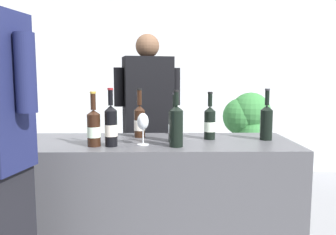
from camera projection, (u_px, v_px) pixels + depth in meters
name	position (u px, v px, depth m)	size (l,w,h in m)	color
wall_back	(152.00, 72.00, 4.65)	(8.00, 0.10, 2.80)	silver
counter	(140.00, 212.00, 2.18)	(1.93, 0.63, 0.93)	#4C4C51
wine_bottle_0	(266.00, 121.00, 2.16)	(0.08, 0.08, 0.33)	black
wine_bottle_1	(140.00, 120.00, 2.26)	(0.07, 0.07, 0.33)	black
wine_bottle_2	(210.00, 123.00, 2.19)	(0.07, 0.07, 0.31)	black
wine_bottle_3	(176.00, 125.00, 1.94)	(0.08, 0.08, 0.33)	black
wine_bottle_4	(111.00, 125.00, 1.96)	(0.07, 0.07, 0.34)	black
wine_bottle_5	(175.00, 124.00, 2.09)	(0.08, 0.08, 0.30)	black
wine_bottle_6	(94.00, 127.00, 1.96)	(0.08, 0.08, 0.32)	black
wine_glass	(143.00, 123.00, 2.00)	(0.07, 0.07, 0.19)	silver
ice_bucket	(5.00, 128.00, 2.00)	(0.24, 0.24, 0.20)	silver
person_server	(148.00, 139.00, 2.80)	(0.54, 0.32, 1.67)	black
potted_shrub	(248.00, 133.00, 3.46)	(0.49, 0.44, 1.18)	brown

